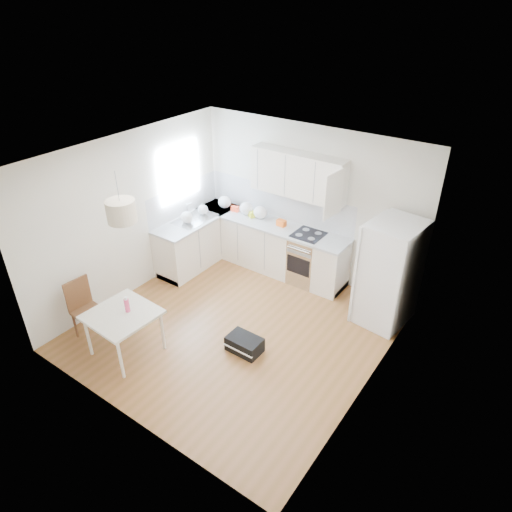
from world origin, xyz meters
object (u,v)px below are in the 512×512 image
Objects in this scene: refrigerator at (390,274)px; gym_bag at (245,344)px; dining_table at (122,318)px; dining_chair at (88,311)px.

refrigerator reaches higher than gym_bag.
refrigerator reaches higher than dining_table.
dining_table is 1.76m from gym_bag.
gym_bag is (1.37, 0.98, -0.50)m from dining_table.
dining_chair is at bearing -152.59° from gym_bag.
refrigerator is at bearing 44.48° from dining_chair.
refrigerator is at bearing 54.43° from gym_bag.
refrigerator is at bearing 49.45° from dining_table.
dining_table is (-2.72, -2.86, -0.23)m from refrigerator.
dining_chair is 2.34m from gym_bag.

